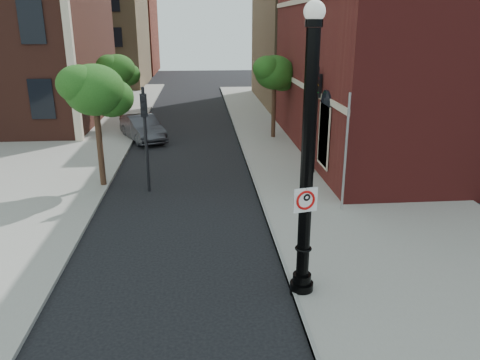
{
  "coord_description": "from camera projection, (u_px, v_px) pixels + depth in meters",
  "views": [
    {
      "loc": [
        -0.15,
        -9.6,
        6.42
      ],
      "look_at": [
        0.85,
        2.0,
        2.52
      ],
      "focal_mm": 35.0,
      "sensor_mm": 36.0,
      "label": 1
    }
  ],
  "objects": [
    {
      "name": "parked_car",
      "position": [
        142.0,
        128.0,
        26.94
      ],
      "size": [
        3.18,
        4.62,
        1.44
      ],
      "primitive_type": "imported",
      "rotation": [
        0.0,
        0.0,
        0.42
      ],
      "color": "#2F3035",
      "rests_on": "ground"
    },
    {
      "name": "street_tree_a",
      "position": [
        96.0,
        91.0,
        18.15
      ],
      "size": [
        2.77,
        2.5,
        4.98
      ],
      "color": "#341E14",
      "rests_on": "ground"
    },
    {
      "name": "traffic_signal_left",
      "position": [
        145.0,
        123.0,
        18.0
      ],
      "size": [
        0.28,
        0.35,
        4.17
      ],
      "rotation": [
        0.0,
        0.0,
        0.1
      ],
      "color": "black",
      "rests_on": "ground"
    },
    {
      "name": "curb_edge",
      "position": [
        252.0,
        175.0,
        20.71
      ],
      "size": [
        0.1,
        60.0,
        0.14
      ],
      "primitive_type": "cube",
      "color": "gray",
      "rests_on": "ground"
    },
    {
      "name": "bg_building_red",
      "position": [
        110.0,
        35.0,
        63.36
      ],
      "size": [
        12.0,
        12.0,
        10.0
      ],
      "primitive_type": "cube",
      "color": "maroon",
      "rests_on": "ground"
    },
    {
      "name": "sidewalk_left",
      "position": [
        49.0,
        138.0,
        27.37
      ],
      "size": [
        10.0,
        50.0,
        0.12
      ],
      "primitive_type": "cube",
      "color": "gray",
      "rests_on": "ground"
    },
    {
      "name": "utility_pole",
      "position": [
        345.0,
        155.0,
        16.08
      ],
      "size": [
        0.09,
        0.09,
        4.27
      ],
      "primitive_type": "cylinder",
      "color": "#999999",
      "rests_on": "ground"
    },
    {
      "name": "bg_building_tan_b",
      "position": [
        394.0,
        16.0,
        38.54
      ],
      "size": [
        22.0,
        14.0,
        14.0
      ],
      "primitive_type": "cube",
      "color": "olive",
      "rests_on": "ground"
    },
    {
      "name": "ground",
      "position": [
        212.0,
        308.0,
        11.12
      ],
      "size": [
        120.0,
        120.0,
        0.0
      ],
      "primitive_type": "plane",
      "color": "black",
      "rests_on": "ground"
    },
    {
      "name": "street_tree_c",
      "position": [
        275.0,
        73.0,
        26.34
      ],
      "size": [
        2.65,
        2.39,
        4.77
      ],
      "color": "#341E14",
      "rests_on": "ground"
    },
    {
      "name": "lamppost",
      "position": [
        307.0,
        172.0,
        10.72
      ],
      "size": [
        0.58,
        0.58,
        6.89
      ],
      "color": "black",
      "rests_on": "ground"
    },
    {
      "name": "sidewalk_right",
      "position": [
        339.0,
        173.0,
        21.03
      ],
      "size": [
        8.0,
        60.0,
        0.12
      ],
      "primitive_type": "cube",
      "color": "gray",
      "rests_on": "ground"
    },
    {
      "name": "street_tree_b",
      "position": [
        118.0,
        70.0,
        29.08
      ],
      "size": [
        2.58,
        2.33,
        4.65
      ],
      "color": "#341E14",
      "rests_on": "ground"
    },
    {
      "name": "traffic_signal_right",
      "position": [
        316.0,
        104.0,
        19.9
      ],
      "size": [
        0.34,
        0.41,
        4.73
      ],
      "rotation": [
        0.0,
        0.0,
        0.18
      ],
      "color": "black",
      "rests_on": "ground"
    },
    {
      "name": "bg_building_tan_a",
      "position": [
        86.0,
        28.0,
        49.81
      ],
      "size": [
        12.0,
        12.0,
        12.0
      ],
      "primitive_type": "cube",
      "color": "olive",
      "rests_on": "ground"
    },
    {
      "name": "no_parking_sign",
      "position": [
        306.0,
        200.0,
        10.74
      ],
      "size": [
        0.58,
        0.16,
        0.59
      ],
      "rotation": [
        0.0,
        0.0,
        0.23
      ],
      "color": "white",
      "rests_on": "ground"
    }
  ]
}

